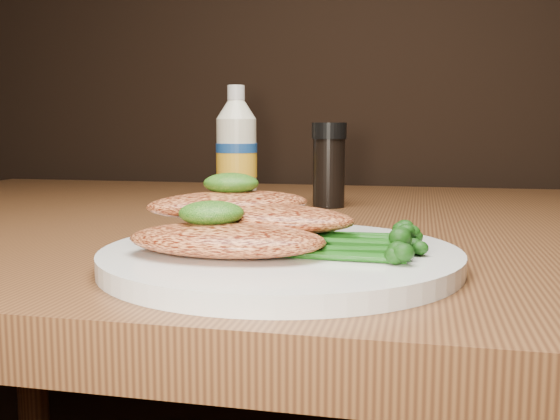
# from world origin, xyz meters

# --- Properties ---
(plate) EXTENTS (0.26, 0.26, 0.01)m
(plate) POSITION_xyz_m (0.07, 0.80, 0.76)
(plate) COLOR white
(plate) RESTS_ON dining_table
(chicken_front) EXTENTS (0.14, 0.07, 0.02)m
(chicken_front) POSITION_xyz_m (0.04, 0.76, 0.77)
(chicken_front) COLOR #E07E47
(chicken_front) RESTS_ON plate
(chicken_mid) EXTENTS (0.15, 0.09, 0.02)m
(chicken_mid) POSITION_xyz_m (0.06, 0.81, 0.78)
(chicken_mid) COLOR #E07E47
(chicken_mid) RESTS_ON plate
(chicken_back) EXTENTS (0.14, 0.13, 0.02)m
(chicken_back) POSITION_xyz_m (0.03, 0.83, 0.79)
(chicken_back) COLOR #E07E47
(chicken_back) RESTS_ON plate
(pesto_front) EXTENTS (0.05, 0.05, 0.02)m
(pesto_front) POSITION_xyz_m (0.03, 0.77, 0.79)
(pesto_front) COLOR #073409
(pesto_front) RESTS_ON chicken_front
(pesto_back) EXTENTS (0.05, 0.05, 0.02)m
(pesto_back) POSITION_xyz_m (0.02, 0.84, 0.81)
(pesto_back) COLOR #073409
(pesto_back) RESTS_ON chicken_back
(broccolini_bundle) EXTENTS (0.15, 0.13, 0.02)m
(broccolini_bundle) POSITION_xyz_m (0.12, 0.80, 0.77)
(broccolini_bundle) COLOR #164F11
(broccolini_bundle) RESTS_ON plate
(mayo_bottle) EXTENTS (0.07, 0.07, 0.15)m
(mayo_bottle) POSITION_xyz_m (-0.07, 1.17, 0.83)
(mayo_bottle) COLOR white
(mayo_bottle) RESTS_ON dining_table
(pepper_grinder) EXTENTS (0.04, 0.04, 0.10)m
(pepper_grinder) POSITION_xyz_m (0.06, 1.14, 0.80)
(pepper_grinder) COLOR black
(pepper_grinder) RESTS_ON dining_table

